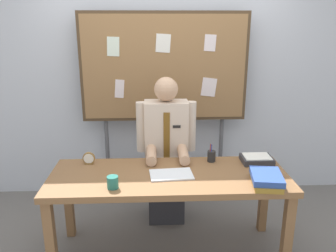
% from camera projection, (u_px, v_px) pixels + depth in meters
% --- Properties ---
extents(ground_plane, '(12.00, 12.00, 0.00)m').
position_uv_depth(ground_plane, '(169.00, 252.00, 2.94)').
color(ground_plane, slate).
extents(back_wall, '(6.40, 0.08, 2.70)m').
position_uv_depth(back_wall, '(164.00, 73.00, 3.70)').
color(back_wall, silver).
rests_on(back_wall, ground_plane).
extents(desk, '(1.89, 0.70, 0.72)m').
position_uv_depth(desk, '(169.00, 184.00, 2.76)').
color(desk, brown).
rests_on(desk, ground_plane).
extents(person, '(0.55, 0.56, 1.41)m').
position_uv_depth(person, '(166.00, 156.00, 3.27)').
color(person, '#2D2D33').
rests_on(person, ground_plane).
extents(bulletin_board, '(1.70, 0.09, 1.99)m').
position_uv_depth(bulletin_board, '(164.00, 70.00, 3.48)').
color(bulletin_board, '#4C3823').
rests_on(bulletin_board, ground_plane).
extents(book_stack, '(0.26, 0.33, 0.08)m').
position_uv_depth(book_stack, '(266.00, 179.00, 2.55)').
color(book_stack, olive).
rests_on(book_stack, desk).
extents(open_notebook, '(0.35, 0.24, 0.01)m').
position_uv_depth(open_notebook, '(171.00, 175.00, 2.71)').
color(open_notebook, white).
rests_on(open_notebook, desk).
extents(desk_clock, '(0.10, 0.04, 0.10)m').
position_uv_depth(desk_clock, '(89.00, 159.00, 2.91)').
color(desk_clock, olive).
rests_on(desk_clock, desk).
extents(coffee_mug, '(0.08, 0.08, 0.09)m').
position_uv_depth(coffee_mug, '(113.00, 182.00, 2.49)').
color(coffee_mug, '#267266').
rests_on(coffee_mug, desk).
extents(pen_holder, '(0.07, 0.07, 0.16)m').
position_uv_depth(pen_holder, '(211.00, 156.00, 2.97)').
color(pen_holder, '#262626').
rests_on(pen_holder, desk).
extents(paper_tray, '(0.26, 0.20, 0.06)m').
position_uv_depth(paper_tray, '(257.00, 159.00, 2.95)').
color(paper_tray, '#333338').
rests_on(paper_tray, desk).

